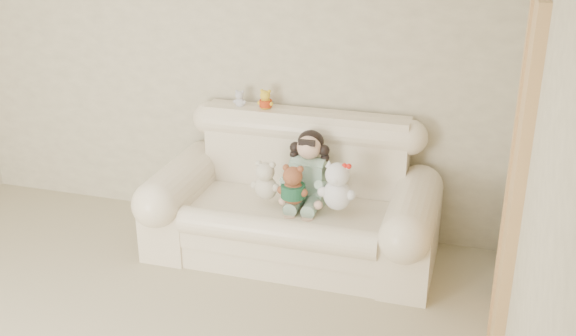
# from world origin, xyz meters

# --- Properties ---
(wall_back) EXTENTS (4.50, 0.00, 4.50)m
(wall_back) POSITION_xyz_m (0.00, 2.50, 1.30)
(wall_back) COLOR beige
(wall_back) RESTS_ON ground
(wall_right) EXTENTS (0.00, 5.00, 5.00)m
(wall_right) POSITION_xyz_m (2.25, 0.00, 1.30)
(wall_right) COLOR beige
(wall_right) RESTS_ON ground
(sofa) EXTENTS (2.10, 0.95, 1.03)m
(sofa) POSITION_xyz_m (0.73, 2.00, 0.52)
(sofa) COLOR #FFEBCD
(sofa) RESTS_ON floor
(door_panel) EXTENTS (0.06, 0.90, 2.10)m
(door_panel) POSITION_xyz_m (2.22, 1.40, 1.05)
(door_panel) COLOR #AC784A
(door_panel) RESTS_ON floor
(seated_child) EXTENTS (0.39, 0.45, 0.56)m
(seated_child) POSITION_xyz_m (0.83, 2.08, 0.70)
(seated_child) COLOR #2D754C
(seated_child) RESTS_ON sofa
(brown_teddy) EXTENTS (0.23, 0.17, 0.35)m
(brown_teddy) POSITION_xyz_m (0.78, 1.85, 0.67)
(brown_teddy) COLOR brown
(brown_teddy) RESTS_ON sofa
(white_cat) EXTENTS (0.33, 0.29, 0.42)m
(white_cat) POSITION_xyz_m (1.09, 1.87, 0.71)
(white_cat) COLOR white
(white_cat) RESTS_ON sofa
(cream_teddy) EXTENTS (0.24, 0.19, 0.34)m
(cream_teddy) POSITION_xyz_m (0.57, 1.88, 0.67)
(cream_teddy) COLOR beige
(cream_teddy) RESTS_ON sofa
(yellow_mini_bear) EXTENTS (0.15, 0.14, 0.19)m
(yellow_mini_bear) POSITION_xyz_m (0.42, 2.35, 1.11)
(yellow_mini_bear) COLOR gold
(yellow_mini_bear) RESTS_ON sofa
(grey_mini_plush) EXTENTS (0.13, 0.12, 0.16)m
(grey_mini_plush) POSITION_xyz_m (0.21, 2.35, 1.09)
(grey_mini_plush) COLOR silver
(grey_mini_plush) RESTS_ON sofa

